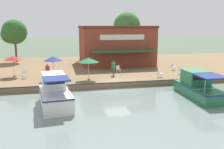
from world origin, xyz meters
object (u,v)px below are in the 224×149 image
at_px(cafe_chair_beside_entrance, 160,73).
at_px(motorboat_outer_channel, 54,93).
at_px(cafe_chair_mid_patio, 118,69).
at_px(cafe_chair_facing_river, 173,66).
at_px(patio_umbrella_by_entrance, 53,59).
at_px(motorboat_distant_upstream, 197,87).
at_px(person_near_entrance, 47,70).
at_px(waterfront_restaurant, 115,45).
at_px(mooring_post, 188,75).
at_px(tree_upstream_bank, 13,33).
at_px(person_at_quay_edge, 114,66).
at_px(tree_downstream_bank, 126,26).
at_px(patio_umbrella_near_quay_edge, 88,60).
at_px(cafe_chair_under_first_umbrella, 24,74).
at_px(patio_umbrella_far_corner, 13,58).
at_px(cafe_chair_back_row_seat, 181,70).

distance_m(cafe_chair_beside_entrance, motorboat_outer_channel, 12.70).
distance_m(cafe_chair_mid_patio, cafe_chair_facing_river, 7.23).
xyz_separation_m(patio_umbrella_by_entrance, motorboat_distant_upstream, (6.77, 12.57, -2.01)).
bearing_deg(person_near_entrance, cafe_chair_facing_river, 98.26).
height_order(cafe_chair_mid_patio, cafe_chair_beside_entrance, same).
relative_size(waterfront_restaurant, motorboat_outer_channel, 1.72).
xyz_separation_m(cafe_chair_facing_river, mooring_post, (5.34, -0.84, -0.10)).
distance_m(cafe_chair_facing_river, motorboat_outer_channel, 17.59).
height_order(cafe_chair_beside_entrance, tree_upstream_bank, tree_upstream_bank).
xyz_separation_m(person_at_quay_edge, tree_downstream_bank, (-14.18, 5.39, 4.42)).
bearing_deg(cafe_chair_mid_patio, tree_downstream_bank, 160.51).
bearing_deg(mooring_post, motorboat_distant_upstream, -18.91).
xyz_separation_m(patio_umbrella_near_quay_edge, cafe_chair_mid_patio, (-3.39, 4.04, -1.62)).
bearing_deg(waterfront_restaurant, cafe_chair_under_first_umbrella, -54.32).
xyz_separation_m(cafe_chair_mid_patio, motorboat_outer_channel, (9.50, -7.52, -0.08)).
distance_m(cafe_chair_beside_entrance, cafe_chair_under_first_umbrella, 14.78).
height_order(waterfront_restaurant, patio_umbrella_far_corner, waterfront_restaurant).
xyz_separation_m(waterfront_restaurant, motorboat_outer_channel, (17.03, -8.91, -2.39)).
bearing_deg(waterfront_restaurant, patio_umbrella_far_corner, -60.78).
xyz_separation_m(tree_upstream_bank, tree_downstream_bank, (-0.38, 18.09, 0.92)).
relative_size(cafe_chair_facing_river, person_at_quay_edge, 0.51).
height_order(cafe_chair_under_first_umbrella, motorboat_distant_upstream, motorboat_distant_upstream).
bearing_deg(tree_upstream_bank, tree_downstream_bank, 91.21).
bearing_deg(cafe_chair_facing_river, cafe_chair_back_row_seat, -6.76).
bearing_deg(motorboat_outer_channel, cafe_chair_mid_patio, 141.65).
height_order(patio_umbrella_by_entrance, motorboat_distant_upstream, patio_umbrella_by_entrance).
bearing_deg(person_at_quay_edge, cafe_chair_back_row_seat, 83.55).
bearing_deg(patio_umbrella_by_entrance, cafe_chair_beside_entrance, 84.64).
distance_m(cafe_chair_back_row_seat, person_at_quay_edge, 7.95).
height_order(cafe_chair_beside_entrance, person_near_entrance, person_near_entrance).
bearing_deg(person_at_quay_edge, tree_downstream_bank, 159.17).
distance_m(cafe_chair_beside_entrance, tree_upstream_bank, 23.95).
bearing_deg(cafe_chair_mid_patio, cafe_chair_beside_entrance, 45.34).
bearing_deg(cafe_chair_back_row_seat, patio_umbrella_by_entrance, -89.56).
bearing_deg(patio_umbrella_near_quay_edge, cafe_chair_under_first_umbrella, -108.12).
xyz_separation_m(cafe_chair_under_first_umbrella, motorboat_distant_upstream, (8.27, 15.70, -0.22)).
height_order(cafe_chair_back_row_seat, cafe_chair_facing_river, same).
height_order(patio_umbrella_far_corner, person_at_quay_edge, patio_umbrella_far_corner).
distance_m(cafe_chair_mid_patio, cafe_chair_under_first_umbrella, 10.81).
height_order(patio_umbrella_far_corner, motorboat_distant_upstream, patio_umbrella_far_corner).
distance_m(waterfront_restaurant, patio_umbrella_far_corner, 15.33).
bearing_deg(waterfront_restaurant, cafe_chair_back_row_seat, 28.69).
bearing_deg(cafe_chair_mid_patio, mooring_post, 50.60).
relative_size(person_at_quay_edge, mooring_post, 2.23).
relative_size(cafe_chair_under_first_umbrella, person_at_quay_edge, 0.51).
distance_m(cafe_chair_under_first_umbrella, person_near_entrance, 2.71).
bearing_deg(cafe_chair_beside_entrance, cafe_chair_mid_patio, -134.66).
distance_m(cafe_chair_facing_river, motorboat_distant_upstream, 9.82).
bearing_deg(patio_umbrella_near_quay_edge, motorboat_distant_upstream, 55.95).
height_order(patio_umbrella_near_quay_edge, cafe_chair_facing_river, patio_umbrella_near_quay_edge).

